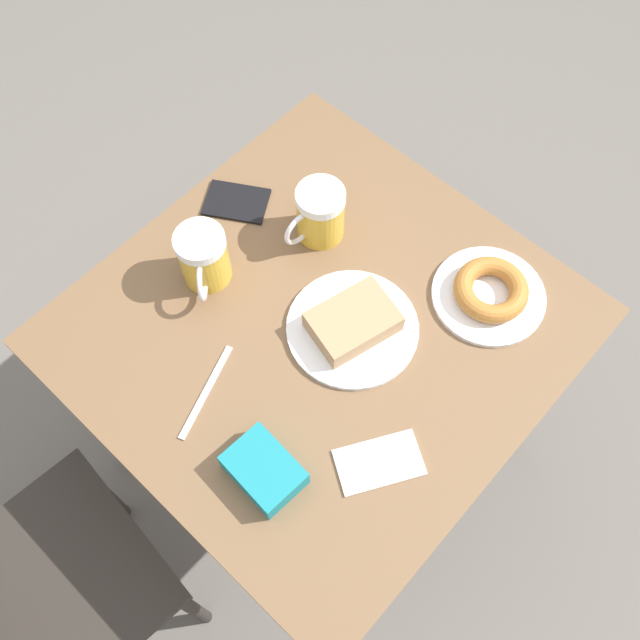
{
  "coord_description": "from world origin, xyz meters",
  "views": [
    {
      "loc": [
        -0.41,
        0.44,
        1.92
      ],
      "look_at": [
        0.0,
        0.0,
        0.76
      ],
      "focal_mm": 40.0,
      "sensor_mm": 36.0,
      "label": 1
    }
  ],
  "objects": [
    {
      "name": "passport_near_edge",
      "position": [
        0.32,
        -0.09,
        0.74
      ],
      "size": [
        0.15,
        0.14,
        0.01
      ],
      "rotation": [
        0.0,
        0.0,
        2.11
      ],
      "color": "black",
      "rests_on": "table"
    },
    {
      "name": "beer_mug_left",
      "position": [
        0.14,
        -0.15,
        0.8
      ],
      "size": [
        0.1,
        0.14,
        0.12
      ],
      "color": "gold",
      "rests_on": "table"
    },
    {
      "name": "napkin_folded",
      "position": [
        -0.25,
        0.13,
        0.74
      ],
      "size": [
        0.15,
        0.17,
        0.0
      ],
      "rotation": [
        0.0,
        0.0,
        1.01
      ],
      "color": "white",
      "rests_on": "table"
    },
    {
      "name": "fork",
      "position": [
        0.06,
        0.24,
        0.74
      ],
      "size": [
        0.08,
        0.18,
        0.0
      ],
      "rotation": [
        0.0,
        0.0,
        3.49
      ],
      "color": "silver",
      "rests_on": "table"
    },
    {
      "name": "ground_plane",
      "position": [
        0.0,
        0.0,
        0.0
      ],
      "size": [
        8.0,
        8.0,
        0.0
      ],
      "primitive_type": "plane",
      "color": "#666059"
    },
    {
      "name": "beer_mug_center",
      "position": [
        0.23,
        0.07,
        0.8
      ],
      "size": [
        0.11,
        0.12,
        0.12
      ],
      "color": "gold",
      "rests_on": "table"
    },
    {
      "name": "blue_pouch",
      "position": [
        -0.12,
        0.27,
        0.76
      ],
      "size": [
        0.13,
        0.1,
        0.05
      ],
      "rotation": [
        0.0,
        0.0,
        3.07
      ],
      "color": "teal",
      "rests_on": "table"
    },
    {
      "name": "table",
      "position": [
        0.0,
        0.0,
        0.67
      ],
      "size": [
        0.82,
        0.84,
        0.74
      ],
      "color": "brown",
      "rests_on": "ground_plane"
    },
    {
      "name": "plate_with_donut",
      "position": [
        -0.19,
        -0.26,
        0.76
      ],
      "size": [
        0.22,
        0.22,
        0.05
      ],
      "color": "white",
      "rests_on": "table"
    },
    {
      "name": "plate_with_cake",
      "position": [
        -0.05,
        -0.03,
        0.76
      ],
      "size": [
        0.25,
        0.25,
        0.05
      ],
      "color": "white",
      "rests_on": "table"
    }
  ]
}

